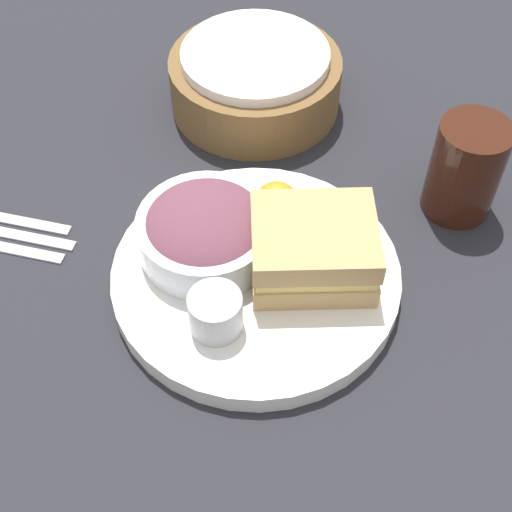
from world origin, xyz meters
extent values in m
plane|color=#232328|center=(0.00, 0.00, 0.00)|extent=(4.00, 4.00, 0.00)
cylinder|color=white|center=(0.00, 0.00, 0.01)|extent=(0.27, 0.27, 0.02)
cube|color=tan|center=(0.05, 0.00, 0.03)|extent=(0.11, 0.09, 0.02)
cube|color=#E5C666|center=(0.05, 0.00, 0.05)|extent=(0.11, 0.09, 0.01)
cube|color=tan|center=(0.05, 0.00, 0.07)|extent=(0.11, 0.09, 0.02)
cylinder|color=white|center=(-0.05, 0.03, 0.04)|extent=(0.13, 0.13, 0.04)
ellipsoid|color=brown|center=(-0.05, 0.03, 0.05)|extent=(0.12, 0.12, 0.04)
cylinder|color=#B7B7BC|center=(-0.04, -0.06, 0.04)|extent=(0.05, 0.05, 0.04)
sphere|color=orange|center=(0.02, 0.06, 0.04)|extent=(0.04, 0.04, 0.04)
cylinder|color=#38190F|center=(0.21, 0.10, 0.05)|extent=(0.07, 0.07, 0.10)
cylinder|color=brown|center=(0.01, 0.27, 0.03)|extent=(0.20, 0.20, 0.06)
cylinder|color=white|center=(0.01, 0.27, 0.07)|extent=(0.17, 0.17, 0.01)
cube|color=#B2B2B7|center=(-0.26, 0.09, 0.00)|extent=(0.15, 0.05, 0.01)
camera|label=1|loc=(-0.01, -0.41, 0.55)|focal=50.00mm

